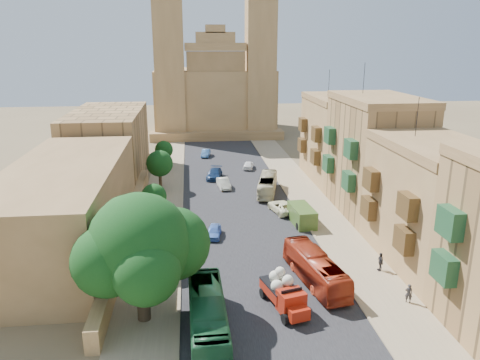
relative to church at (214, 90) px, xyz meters
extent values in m
plane|color=brown|center=(0.00, -78.61, -9.52)|extent=(260.00, 260.00, 0.00)
cube|color=black|center=(0.00, -48.61, -9.51)|extent=(14.00, 140.00, 0.01)
cube|color=#8D795C|center=(9.50, -48.61, -9.51)|extent=(5.00, 140.00, 0.01)
cube|color=#8D795C|center=(-9.50, -48.61, -9.51)|extent=(5.00, 140.00, 0.01)
cube|color=#8D795C|center=(7.00, -48.61, -9.46)|extent=(0.25, 140.00, 0.12)
cube|color=#8D795C|center=(-7.00, -48.61, -9.46)|extent=(0.25, 140.00, 0.12)
cube|color=#1D4A2A|center=(11.55, -77.69, -4.96)|extent=(0.90, 2.20, 2.00)
cube|color=#1D4A2A|center=(11.55, -77.69, -1.60)|extent=(0.90, 2.20, 2.00)
cube|color=olive|center=(16.00, -67.61, -4.27)|extent=(8.00, 14.00, 10.50)
cube|color=olive|center=(16.00, -67.61, 1.38)|extent=(8.20, 14.00, 0.80)
cylinder|color=black|center=(15.00, -64.81, 3.58)|extent=(0.06, 0.06, 3.60)
cube|color=#4D3519|center=(11.55, -71.53, -5.53)|extent=(0.90, 2.20, 2.00)
cube|color=#4D3519|center=(11.55, -63.69, -5.53)|extent=(0.90, 2.20, 2.00)
cube|color=#4D3519|center=(11.55, -71.53, -2.59)|extent=(0.90, 2.20, 2.00)
cube|color=#4D3519|center=(11.55, -63.69, -2.59)|extent=(0.90, 2.20, 2.00)
cube|color=#A07949|center=(16.00, -53.61, -3.02)|extent=(8.00, 14.00, 13.00)
cube|color=olive|center=(16.00, -53.61, 3.88)|extent=(8.20, 14.00, 0.80)
cylinder|color=black|center=(15.00, -50.81, 6.08)|extent=(0.06, 0.06, 3.60)
cube|color=#1D4A2A|center=(11.55, -57.53, -4.58)|extent=(0.90, 2.20, 2.00)
cube|color=#1D4A2A|center=(11.55, -49.69, -4.58)|extent=(0.90, 2.20, 2.00)
cube|color=#1D4A2A|center=(11.55, -57.53, -0.94)|extent=(0.90, 2.20, 2.00)
cube|color=#1D4A2A|center=(11.55, -49.69, -0.94)|extent=(0.90, 2.20, 2.00)
cube|color=olive|center=(16.00, -39.61, -3.77)|extent=(8.00, 14.00, 11.50)
cube|color=olive|center=(16.00, -39.61, 2.38)|extent=(8.20, 14.00, 0.80)
cylinder|color=black|center=(15.00, -36.81, 4.58)|extent=(0.06, 0.06, 3.60)
cube|color=#4D3519|center=(11.55, -43.53, -5.15)|extent=(0.90, 2.20, 2.00)
cube|color=#4D3519|center=(11.55, -35.69, -5.15)|extent=(0.90, 2.20, 2.00)
cube|color=#4D3519|center=(11.55, -43.53, -1.93)|extent=(0.90, 2.20, 2.00)
cube|color=#4D3519|center=(11.55, -35.69, -1.93)|extent=(0.90, 2.20, 2.00)
cube|color=olive|center=(-12.50, -58.61, -8.62)|extent=(1.00, 40.00, 1.80)
cube|color=olive|center=(-18.00, -60.61, -5.32)|extent=(10.00, 28.00, 8.40)
cube|color=#A07949|center=(-18.00, -34.61, -4.52)|extent=(10.00, 22.00, 10.00)
cube|color=olive|center=(0.00, 2.39, -2.52)|extent=(26.00, 20.00, 14.00)
cube|color=olive|center=(0.00, -8.11, -8.62)|extent=(28.00, 4.00, 1.80)
cube|color=olive|center=(0.00, -6.41, 0.48)|extent=(12.00, 2.00, 16.00)
cube|color=olive|center=(0.00, -6.41, 9.38)|extent=(12.60, 2.40, 1.60)
cube|color=olive|center=(0.00, -6.41, 11.08)|extent=(8.00, 2.00, 2.40)
cube|color=olive|center=(0.00, -6.41, 12.88)|extent=(4.00, 2.00, 1.60)
cube|color=olive|center=(-9.50, -5.11, 4.98)|extent=(6.00, 6.00, 29.00)
cube|color=olive|center=(9.50, -5.11, 4.98)|extent=(6.00, 6.00, 29.00)
cylinder|color=#35271A|center=(-9.50, -74.61, -7.68)|extent=(0.97, 0.97, 3.68)
sphere|color=black|center=(-9.50, -74.61, -3.51)|extent=(7.36, 7.36, 7.36)
sphere|color=black|center=(-7.18, -73.45, -4.09)|extent=(5.42, 5.42, 5.42)
sphere|color=black|center=(-11.63, -75.48, -4.29)|extent=(5.03, 5.03, 5.03)
sphere|color=black|center=(-8.92, -76.94, -4.48)|extent=(4.65, 4.65, 4.65)
sphere|color=black|center=(-10.56, -72.48, -2.74)|extent=(4.26, 4.26, 4.26)
cylinder|color=#35271A|center=(-10.00, -66.61, -8.38)|extent=(0.44, 0.44, 2.27)
sphere|color=black|center=(-10.00, -66.61, -6.10)|extent=(3.29, 3.29, 3.29)
cylinder|color=#35271A|center=(-10.00, -54.61, -8.53)|extent=(0.44, 0.44, 1.97)
sphere|color=black|center=(-10.00, -54.61, -6.53)|extent=(2.87, 2.87, 2.87)
cylinder|color=#35271A|center=(-10.00, -42.61, -8.26)|extent=(0.44, 0.44, 2.51)
sphere|color=black|center=(-10.00, -42.61, -5.73)|extent=(3.64, 3.64, 3.64)
cylinder|color=#35271A|center=(-10.00, -30.61, -8.51)|extent=(0.44, 0.44, 2.01)
sphere|color=black|center=(-10.00, -30.61, -6.48)|extent=(2.92, 2.92, 2.92)
cube|color=#9F1D0C|center=(0.81, -73.40, -8.40)|extent=(2.73, 3.61, 0.80)
cube|color=black|center=(0.81, -73.40, -7.95)|extent=(2.78, 3.67, 0.11)
cube|color=#9F1D0C|center=(1.34, -75.39, -8.31)|extent=(2.20, 1.95, 1.61)
cube|color=#9F1D0C|center=(1.61, -76.42, -8.67)|extent=(1.74, 1.43, 0.89)
cube|color=black|center=(1.34, -75.39, -7.68)|extent=(1.66, 0.53, 0.80)
cylinder|color=black|center=(0.68, -76.39, -9.11)|extent=(0.51, 0.86, 0.80)
cylinder|color=black|center=(2.41, -75.93, -9.11)|extent=(0.51, 0.86, 0.80)
cylinder|color=black|center=(-0.33, -72.60, -9.11)|extent=(0.51, 0.86, 0.80)
cylinder|color=black|center=(1.39, -72.14, -9.11)|extent=(0.51, 0.86, 0.80)
sphere|color=beige|center=(0.51, -74.04, -7.73)|extent=(0.98, 0.98, 0.98)
sphere|color=beige|center=(1.31, -73.55, -7.73)|extent=(0.98, 0.98, 0.98)
sphere|color=beige|center=(0.67, -72.88, -7.73)|extent=(0.98, 0.98, 0.98)
sphere|color=beige|center=(0.44, -73.41, -7.24)|extent=(0.89, 0.89, 0.89)
sphere|color=beige|center=(1.32, -74.10, -7.28)|extent=(0.89, 0.89, 0.89)
sphere|color=beige|center=(0.83, -73.49, -6.84)|extent=(0.80, 0.80, 0.80)
cube|color=#3B5921|center=(6.50, -57.23, -8.51)|extent=(2.46, 5.00, 2.01)
cylinder|color=black|center=(5.68, -58.98, -9.11)|extent=(0.37, 0.82, 0.80)
cylinder|color=black|center=(7.57, -58.84, -9.11)|extent=(0.37, 0.82, 0.80)
cylinder|color=black|center=(5.43, -55.61, -9.11)|extent=(0.37, 0.82, 0.80)
cylinder|color=black|center=(7.32, -55.47, -9.11)|extent=(0.37, 0.82, 0.80)
imported|color=#1D5C33|center=(-4.92, -77.14, -8.06)|extent=(2.59, 10.46, 2.90)
imported|color=#A32E16|center=(4.44, -70.61, -8.20)|extent=(3.77, 9.66, 2.62)
imported|color=beige|center=(4.47, -45.89, -8.28)|extent=(4.10, 9.12, 2.47)
imported|color=#4E7CD1|center=(-3.54, -59.90, -8.92)|extent=(1.91, 3.65, 1.18)
imported|color=silver|center=(-1.24, -42.69, -8.84)|extent=(1.90, 4.24, 1.35)
imported|color=#FFFACC|center=(5.00, -53.28, -8.83)|extent=(3.30, 5.29, 1.36)
imported|color=navy|center=(-2.26, -37.67, -8.80)|extent=(2.92, 5.20, 1.42)
imported|color=white|center=(3.56, -32.66, -8.89)|extent=(2.29, 3.93, 1.26)
imported|color=#3666A5|center=(-3.02, -23.41, -8.89)|extent=(1.94, 3.96, 1.25)
imported|color=#2D2C2F|center=(10.90, -74.51, -8.73)|extent=(0.67, 0.56, 1.57)
imported|color=#343338|center=(10.81, -69.10, -8.66)|extent=(0.42, 1.00, 1.71)
camera|label=1|loc=(-5.76, -105.46, 10.04)|focal=35.00mm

